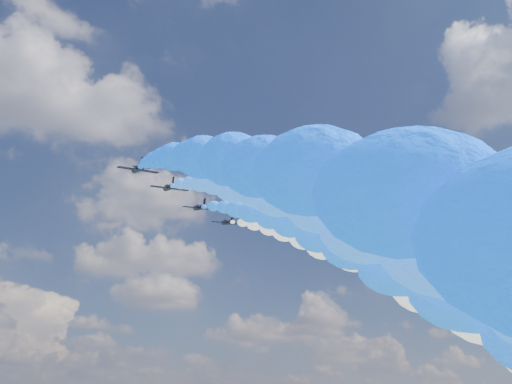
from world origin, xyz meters
name	(u,v)px	position (x,y,z in m)	size (l,w,h in m)	color
jet_0	(138,169)	(-30.30, -6.26, 107.86)	(8.64, 11.58, 2.55)	black
trail_0	(216,188)	(-30.30, -71.34, 80.26)	(7.33, 128.04, 59.95)	blue
jet_1	(169,187)	(-21.77, 2.58, 107.86)	(8.64, 11.58, 2.55)	black
trail_1	(265,222)	(-21.77, -62.51, 80.26)	(7.33, 128.04, 59.95)	#236AFF
jet_2	(199,208)	(-11.61, 14.31, 107.86)	(8.64, 11.58, 2.55)	black
trail_2	(305,252)	(-11.61, -50.77, 80.26)	(7.33, 128.04, 59.95)	blue
jet_3	(252,209)	(1.28, 10.80, 107.86)	(8.64, 11.58, 2.55)	black
trail_3	(398,254)	(1.28, -54.29, 80.26)	(7.33, 128.04, 59.95)	white
jet_4	(227,222)	(-1.32, 24.11, 107.86)	(8.64, 11.58, 2.55)	black
trail_4	(340,272)	(-1.32, -40.98, 80.26)	(7.33, 128.04, 59.95)	silver
jet_5	(276,216)	(9.31, 14.56, 107.86)	(8.64, 11.58, 2.55)	black
trail_5	(431,264)	(9.31, -50.52, 80.26)	(7.33, 128.04, 59.95)	red
jet_6	(333,209)	(21.14, 4.65, 107.86)	(8.64, 11.58, 2.55)	black
jet_7	(389,198)	(30.13, -7.79, 107.86)	(8.64, 11.58, 2.55)	black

